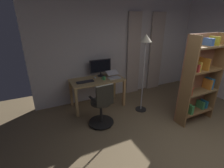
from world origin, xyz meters
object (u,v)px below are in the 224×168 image
desk (97,83)px  laptop (113,76)px  cell_phone_by_monitor (112,74)px  office_chair (102,106)px  computer_mouse (95,78)px  computer_keyboard (85,82)px  computer_monitor (100,67)px  floor_lamp (145,53)px  bookshelf (199,80)px  mug_tea (104,78)px

desk → laptop: laptop is taller
desk → cell_phone_by_monitor: 0.57m
office_chair → computer_mouse: office_chair is taller
office_chair → laptop: (-0.66, -0.80, 0.34)m
computer_keyboard → cell_phone_by_monitor: size_ratio=2.95×
computer_monitor → cell_phone_by_monitor: computer_monitor is taller
floor_lamp → computer_keyboard: bearing=-26.4°
bookshelf → mug_tea: bearing=-41.1°
computer_keyboard → floor_lamp: 1.57m
computer_mouse → floor_lamp: 1.41m
computer_keyboard → bookshelf: bearing=145.2°
desk → office_chair: office_chair is taller
computer_keyboard → mug_tea: bearing=174.6°
desk → bookshelf: (-1.77, 1.53, 0.31)m
computer_monitor → floor_lamp: floor_lamp is taller
office_chair → bookshelf: 2.16m
office_chair → mug_tea: 0.90m
laptop → desk: bearing=-9.9°
computer_keyboard → computer_mouse: size_ratio=4.25×
office_chair → bookshelf: (-2.00, 0.67, 0.49)m
mug_tea → cell_phone_by_monitor: bearing=-140.5°
computer_monitor → computer_mouse: (0.20, 0.11, -0.24)m
office_chair → laptop: bearing=46.3°
office_chair → floor_lamp: (-1.15, -0.17, 1.00)m
computer_mouse → cell_phone_by_monitor: bearing=-169.9°
computer_monitor → bookshelf: bookshelf is taller
desk → computer_mouse: computer_mouse is taller
computer_keyboard → computer_mouse: bearing=-151.8°
desk → floor_lamp: size_ratio=0.72×
cell_phone_by_monitor → desk: bearing=53.1°
computer_keyboard → mug_tea: 0.48m
computer_monitor → bookshelf: bearing=132.2°
cell_phone_by_monitor → mug_tea: (0.38, 0.31, 0.04)m
computer_monitor → mug_tea: size_ratio=4.95×
computer_monitor → computer_mouse: size_ratio=5.90×
mug_tea → bookshelf: size_ratio=0.06×
laptop → office_chair: bearing=49.1°
computer_monitor → laptop: computer_monitor is taller
office_chair → computer_monitor: computer_monitor is taller
cell_phone_by_monitor → mug_tea: size_ratio=1.21×
floor_lamp → computer_mouse: bearing=-40.1°
floor_lamp → mug_tea: bearing=-36.6°
office_chair → computer_mouse: (-0.21, -0.96, 0.30)m
computer_keyboard → bookshelf: 2.57m
desk → laptop: (-0.43, 0.06, 0.16)m
computer_monitor → cell_phone_by_monitor: 0.42m
bookshelf → cell_phone_by_monitor: bearing=-54.1°
office_chair → computer_keyboard: 0.86m
mug_tea → office_chair: bearing=63.8°
office_chair → floor_lamp: bearing=4.3°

